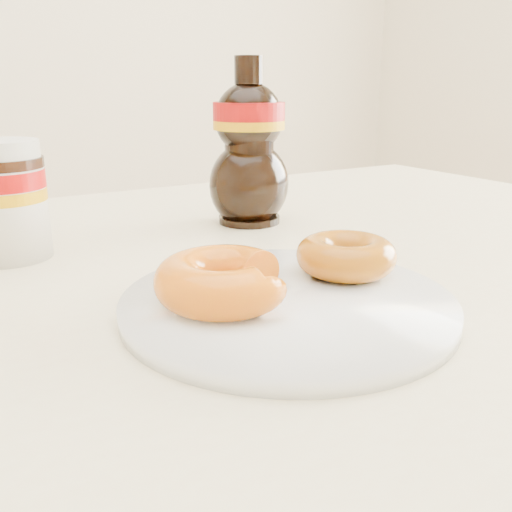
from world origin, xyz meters
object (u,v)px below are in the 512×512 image
donut_bitten (222,280)px  nutella_jar (3,196)px  donut_whole (346,255)px  syrup_bottle (249,142)px  dining_table (211,338)px  dark_jar (7,223)px  plate (287,303)px

donut_bitten → nutella_jar: 0.29m
donut_whole → syrup_bottle: syrup_bottle is taller
dining_table → syrup_bottle: bearing=47.0°
donut_bitten → nutella_jar: nutella_jar is taller
nutella_jar → dark_jar: (-0.00, -0.01, -0.03)m
donut_bitten → donut_whole: (0.13, 0.01, -0.00)m
dining_table → donut_whole: 0.18m
plate → syrup_bottle: bearing=65.3°
nutella_jar → dark_jar: 0.03m
dining_table → nutella_jar: nutella_jar is taller
plate → nutella_jar: nutella_jar is taller
donut_bitten → nutella_jar: bearing=109.7°
donut_whole → donut_bitten: bearing=-176.2°
donut_whole → dining_table: bearing=122.9°
donut_bitten → plate: bearing=-20.3°
plate → donut_whole: bearing=16.3°
donut_whole → syrup_bottle: bearing=79.0°
donut_bitten → dark_jar: dark_jar is taller
donut_whole → nutella_jar: (-0.25, 0.26, 0.04)m
donut_whole → syrup_bottle: 0.28m
plate → nutella_jar: (-0.17, 0.28, 0.06)m
dining_table → syrup_bottle: 0.27m
dining_table → donut_bitten: donut_bitten is taller
dining_table → donut_whole: donut_whole is taller
syrup_bottle → dark_jar: (-0.30, -0.02, -0.07)m
plate → dark_jar: (-0.17, 0.27, 0.03)m
plate → donut_whole: donut_whole is taller
donut_bitten → dark_jar: bearing=111.1°
plate → nutella_jar: 0.33m
dining_table → nutella_jar: size_ratio=11.22×
plate → donut_bitten: donut_bitten is taller
dining_table → nutella_jar: bearing=141.9°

